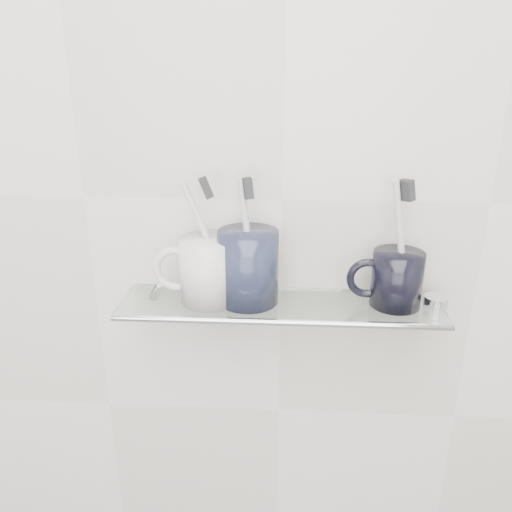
# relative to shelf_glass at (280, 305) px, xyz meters

# --- Properties ---
(wall_back) EXTENTS (2.50, 0.00, 2.50)m
(wall_back) POSITION_rel_shelf_glass_xyz_m (0.00, 0.06, 0.15)
(wall_back) COLOR silver
(wall_back) RESTS_ON ground
(shelf_glass) EXTENTS (0.50, 0.12, 0.01)m
(shelf_glass) POSITION_rel_shelf_glass_xyz_m (0.00, 0.00, 0.00)
(shelf_glass) COLOR silver
(shelf_glass) RESTS_ON wall_back
(shelf_rail) EXTENTS (0.50, 0.01, 0.01)m
(shelf_rail) POSITION_rel_shelf_glass_xyz_m (0.00, -0.06, 0.00)
(shelf_rail) COLOR silver
(shelf_rail) RESTS_ON shelf_glass
(bracket_left) EXTENTS (0.02, 0.03, 0.02)m
(bracket_left) POSITION_rel_shelf_glass_xyz_m (-0.21, 0.05, -0.01)
(bracket_left) COLOR silver
(bracket_left) RESTS_ON wall_back
(bracket_right) EXTENTS (0.02, 0.03, 0.02)m
(bracket_right) POSITION_rel_shelf_glass_xyz_m (0.21, 0.05, -0.01)
(bracket_right) COLOR silver
(bracket_right) RESTS_ON wall_back
(mug_left) EXTENTS (0.09, 0.09, 0.10)m
(mug_left) POSITION_rel_shelf_glass_xyz_m (-0.11, 0.00, 0.06)
(mug_left) COLOR silver
(mug_left) RESTS_ON shelf_glass
(mug_left_handle) EXTENTS (0.07, 0.01, 0.07)m
(mug_left_handle) POSITION_rel_shelf_glass_xyz_m (-0.16, 0.00, 0.06)
(mug_left_handle) COLOR silver
(mug_left_handle) RESTS_ON mug_left
(toothbrush_left) EXTENTS (0.08, 0.01, 0.18)m
(toothbrush_left) POSITION_rel_shelf_glass_xyz_m (-0.11, 0.00, 0.10)
(toothbrush_left) COLOR silver
(toothbrush_left) RESTS_ON mug_left
(bristles_left) EXTENTS (0.03, 0.02, 0.03)m
(bristles_left) POSITION_rel_shelf_glass_xyz_m (-0.11, 0.00, 0.19)
(bristles_left) COLOR #252628
(bristles_left) RESTS_ON toothbrush_left
(mug_center) EXTENTS (0.12, 0.12, 0.12)m
(mug_center) POSITION_rel_shelf_glass_xyz_m (-0.05, 0.00, 0.06)
(mug_center) COLOR black
(mug_center) RESTS_ON shelf_glass
(mug_center_handle) EXTENTS (0.08, 0.01, 0.08)m
(mug_center_handle) POSITION_rel_shelf_glass_xyz_m (-0.10, 0.00, 0.06)
(mug_center_handle) COLOR black
(mug_center_handle) RESTS_ON mug_center
(toothbrush_center) EXTENTS (0.03, 0.03, 0.19)m
(toothbrush_center) POSITION_rel_shelf_glass_xyz_m (-0.05, 0.00, 0.10)
(toothbrush_center) COLOR #ADB1BA
(toothbrush_center) RESTS_ON mug_center
(bristles_center) EXTENTS (0.02, 0.03, 0.03)m
(bristles_center) POSITION_rel_shelf_glass_xyz_m (-0.05, 0.00, 0.19)
(bristles_center) COLOR #252628
(bristles_center) RESTS_ON toothbrush_center
(mug_right) EXTENTS (0.10, 0.10, 0.09)m
(mug_right) POSITION_rel_shelf_glass_xyz_m (0.18, 0.00, 0.05)
(mug_right) COLOR black
(mug_right) RESTS_ON shelf_glass
(mug_right_handle) EXTENTS (0.06, 0.01, 0.06)m
(mug_right_handle) POSITION_rel_shelf_glass_xyz_m (0.13, 0.00, 0.05)
(mug_right_handle) COLOR black
(mug_right_handle) RESTS_ON mug_right
(toothbrush_right) EXTENTS (0.05, 0.02, 0.19)m
(toothbrush_right) POSITION_rel_shelf_glass_xyz_m (0.18, 0.00, 0.10)
(toothbrush_right) COLOR beige
(toothbrush_right) RESTS_ON mug_right
(bristles_right) EXTENTS (0.03, 0.03, 0.03)m
(bristles_right) POSITION_rel_shelf_glass_xyz_m (0.18, 0.00, 0.19)
(bristles_right) COLOR #252628
(bristles_right) RESTS_ON toothbrush_right
(chrome_cap) EXTENTS (0.04, 0.04, 0.02)m
(chrome_cap) POSITION_rel_shelf_glass_xyz_m (0.24, 0.00, 0.01)
(chrome_cap) COLOR silver
(chrome_cap) RESTS_ON shelf_glass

